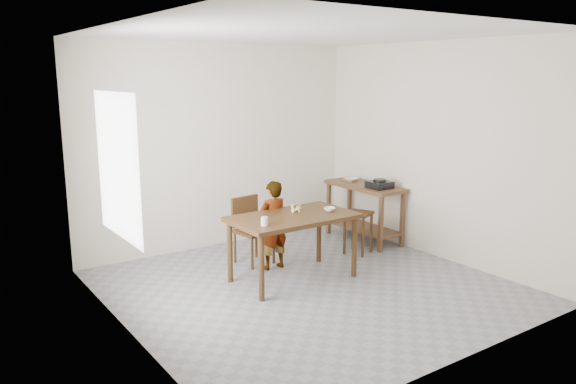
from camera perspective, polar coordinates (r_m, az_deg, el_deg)
floor at (r=6.27m, az=2.12°, el=-9.78°), size 4.00×4.00×0.04m
ceiling at (r=5.85m, az=2.33°, el=16.04°), size 4.00×4.00×0.04m
wall_back at (r=7.60m, az=-7.03°, el=4.64°), size 4.00×0.04×2.70m
wall_front at (r=4.50m, az=17.94°, el=-0.81°), size 4.00×0.04×2.70m
wall_left at (r=4.98m, az=-16.67°, el=0.45°), size 0.04×4.00×2.70m
wall_right at (r=7.30m, az=15.01°, el=4.02°), size 0.04×4.00×2.70m
window_pane at (r=5.15m, az=-16.95°, el=2.50°), size 0.02×1.10×1.30m
dining_table at (r=6.37m, az=0.52°, el=-5.66°), size 1.40×0.80×0.75m
prep_counter at (r=7.94m, az=7.73°, el=-2.06°), size 0.50×1.20×0.80m
child at (r=6.68m, az=-1.57°, el=-3.40°), size 0.39×0.26×1.07m
dining_chair at (r=6.91m, az=-3.47°, el=-3.98°), size 0.44×0.44×0.82m
stool at (r=7.37m, az=7.12°, el=-4.11°), size 0.41×0.41×0.55m
glass_tumbler at (r=5.84m, az=-2.41°, el=-2.99°), size 0.07×0.07×0.09m
small_bowl at (r=6.48m, az=4.23°, el=-1.75°), size 0.15×0.15×0.04m
banana at (r=6.43m, az=0.86°, el=-1.76°), size 0.18×0.15×0.06m
serving_bowl at (r=8.05m, az=6.43°, el=1.26°), size 0.23×0.23×0.05m
gas_burner at (r=7.60m, az=9.29°, el=0.74°), size 0.29×0.29×0.09m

